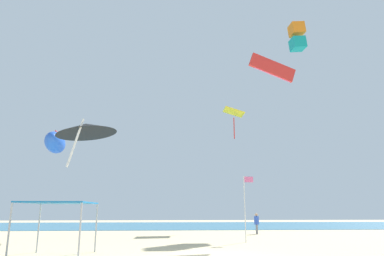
{
  "coord_description": "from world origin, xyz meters",
  "views": [
    {
      "loc": [
        -1.87,
        -14.77,
        1.86
      ],
      "look_at": [
        -0.1,
        10.12,
        7.72
      ],
      "focal_mm": 32.88,
      "sensor_mm": 36.0,
      "label": 1
    }
  ],
  "objects_px": {
    "kite_delta_black": "(86,129)",
    "kite_diamond_yellow": "(234,113)",
    "person_leftmost": "(257,222)",
    "canopy_tent": "(59,205)",
    "kite_parafoil_red": "(272,68)",
    "banner_flag": "(246,202)",
    "kite_box_orange": "(297,37)",
    "kite_inflatable_blue": "(55,143)"
  },
  "relations": [
    {
      "from": "canopy_tent",
      "to": "kite_delta_black",
      "type": "relative_size",
      "value": 0.64
    },
    {
      "from": "kite_delta_black",
      "to": "kite_inflatable_blue",
      "type": "relative_size",
      "value": 0.76
    },
    {
      "from": "kite_parafoil_red",
      "to": "kite_diamond_yellow",
      "type": "bearing_deg",
      "value": 91.13
    },
    {
      "from": "person_leftmost",
      "to": "kite_delta_black",
      "type": "distance_m",
      "value": 15.29
    },
    {
      "from": "kite_delta_black",
      "to": "kite_diamond_yellow",
      "type": "distance_m",
      "value": 16.42
    },
    {
      "from": "canopy_tent",
      "to": "kite_box_orange",
      "type": "bearing_deg",
      "value": 46.31
    },
    {
      "from": "kite_delta_black",
      "to": "kite_inflatable_blue",
      "type": "bearing_deg",
      "value": 37.01
    },
    {
      "from": "kite_inflatable_blue",
      "to": "person_leftmost",
      "type": "bearing_deg",
      "value": -119.31
    },
    {
      "from": "kite_inflatable_blue",
      "to": "banner_flag",
      "type": "bearing_deg",
      "value": -141.12
    },
    {
      "from": "person_leftmost",
      "to": "kite_parafoil_red",
      "type": "bearing_deg",
      "value": -162.1
    },
    {
      "from": "canopy_tent",
      "to": "banner_flag",
      "type": "xyz_separation_m",
      "value": [
        9.37,
        6.03,
        0.24
      ]
    },
    {
      "from": "banner_flag",
      "to": "kite_parafoil_red",
      "type": "height_order",
      "value": "kite_parafoil_red"
    },
    {
      "from": "kite_diamond_yellow",
      "to": "kite_box_orange",
      "type": "xyz_separation_m",
      "value": [
        7.6,
        0.24,
        9.28
      ]
    },
    {
      "from": "person_leftmost",
      "to": "kite_delta_black",
      "type": "height_order",
      "value": "kite_delta_black"
    },
    {
      "from": "kite_delta_black",
      "to": "kite_box_orange",
      "type": "height_order",
      "value": "kite_box_orange"
    },
    {
      "from": "kite_inflatable_blue",
      "to": "kite_diamond_yellow",
      "type": "height_order",
      "value": "kite_diamond_yellow"
    },
    {
      "from": "banner_flag",
      "to": "kite_parafoil_red",
      "type": "bearing_deg",
      "value": 44.7
    },
    {
      "from": "kite_inflatable_blue",
      "to": "kite_diamond_yellow",
      "type": "bearing_deg",
      "value": -99.8
    },
    {
      "from": "person_leftmost",
      "to": "kite_parafoil_red",
      "type": "xyz_separation_m",
      "value": [
        0.66,
        -4.17,
        11.56
      ]
    },
    {
      "from": "banner_flag",
      "to": "kite_inflatable_blue",
      "type": "distance_m",
      "value": 21.47
    },
    {
      "from": "kite_delta_black",
      "to": "kite_diamond_yellow",
      "type": "relative_size",
      "value": 1.56
    },
    {
      "from": "person_leftmost",
      "to": "kite_parafoil_red",
      "type": "height_order",
      "value": "kite_parafoil_red"
    },
    {
      "from": "kite_delta_black",
      "to": "kite_box_orange",
      "type": "distance_m",
      "value": 26.27
    },
    {
      "from": "kite_inflatable_blue",
      "to": "kite_diamond_yellow",
      "type": "xyz_separation_m",
      "value": [
        17.94,
        0.51,
        3.47
      ]
    },
    {
      "from": "person_leftmost",
      "to": "kite_box_orange",
      "type": "distance_m",
      "value": 22.4
    },
    {
      "from": "kite_delta_black",
      "to": "kite_box_orange",
      "type": "relative_size",
      "value": 1.55
    },
    {
      "from": "person_leftmost",
      "to": "kite_diamond_yellow",
      "type": "distance_m",
      "value": 12.62
    },
    {
      "from": "banner_flag",
      "to": "kite_delta_black",
      "type": "xyz_separation_m",
      "value": [
        -10.93,
        4.49,
        5.49
      ]
    },
    {
      "from": "canopy_tent",
      "to": "kite_inflatable_blue",
      "type": "distance_m",
      "value": 21.2
    },
    {
      "from": "kite_box_orange",
      "to": "banner_flag",
      "type": "bearing_deg",
      "value": -38.23
    },
    {
      "from": "person_leftmost",
      "to": "kite_delta_black",
      "type": "relative_size",
      "value": 0.33
    },
    {
      "from": "kite_parafoil_red",
      "to": "kite_inflatable_blue",
      "type": "relative_size",
      "value": 0.56
    },
    {
      "from": "kite_parafoil_red",
      "to": "person_leftmost",
      "type": "bearing_deg",
      "value": 94.59
    },
    {
      "from": "canopy_tent",
      "to": "kite_inflatable_blue",
      "type": "bearing_deg",
      "value": 108.67
    },
    {
      "from": "kite_diamond_yellow",
      "to": "canopy_tent",
      "type": "bearing_deg",
      "value": -29.43
    },
    {
      "from": "canopy_tent",
      "to": "person_leftmost",
      "type": "xyz_separation_m",
      "value": [
        11.82,
        13.28,
        -1.13
      ]
    },
    {
      "from": "kite_parafoil_red",
      "to": "kite_diamond_yellow",
      "type": "distance_m",
      "value": 10.66
    },
    {
      "from": "person_leftmost",
      "to": "canopy_tent",
      "type": "bearing_deg",
      "value": 147.25
    },
    {
      "from": "canopy_tent",
      "to": "banner_flag",
      "type": "relative_size",
      "value": 0.82
    },
    {
      "from": "kite_diamond_yellow",
      "to": "banner_flag",
      "type": "bearing_deg",
      "value": -7.95
    },
    {
      "from": "canopy_tent",
      "to": "person_leftmost",
      "type": "bearing_deg",
      "value": 48.33
    },
    {
      "from": "banner_flag",
      "to": "kite_delta_black",
      "type": "bearing_deg",
      "value": 157.64
    }
  ]
}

